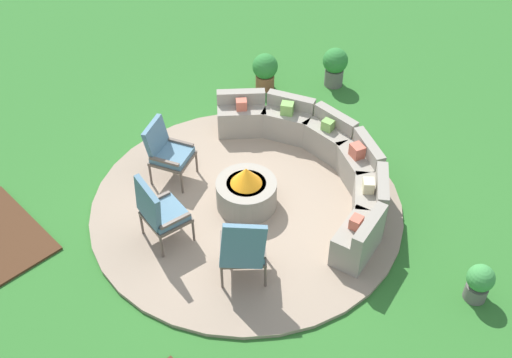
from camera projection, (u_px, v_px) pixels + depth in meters
name	position (u px, v px, depth m)	size (l,w,h in m)	color
ground_plane	(247.00, 207.00, 9.59)	(24.00, 24.00, 0.00)	#2D6B28
patio_circle	(247.00, 206.00, 9.57)	(4.69, 4.69, 0.06)	gray
fire_pit	(246.00, 191.00, 9.36)	(0.91, 0.91, 0.72)	gray
curved_stone_bench	(322.00, 159.00, 9.85)	(3.86, 2.07, 0.72)	gray
lounge_chair_front_left	(167.00, 150.00, 9.66)	(0.77, 0.76, 1.02)	brown
lounge_chair_front_right	(159.00, 211.00, 8.64)	(0.69, 0.64, 1.18)	brown
lounge_chair_back_left	(243.00, 248.00, 8.15)	(0.82, 0.86, 1.13)	brown
potted_plant_0	(265.00, 70.00, 11.69)	(0.47, 0.47, 0.71)	brown
potted_plant_1	(480.00, 282.00, 8.14)	(0.36, 0.36, 0.58)	#605B56
potted_plant_2	(335.00, 65.00, 11.76)	(0.47, 0.47, 0.76)	#605B56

